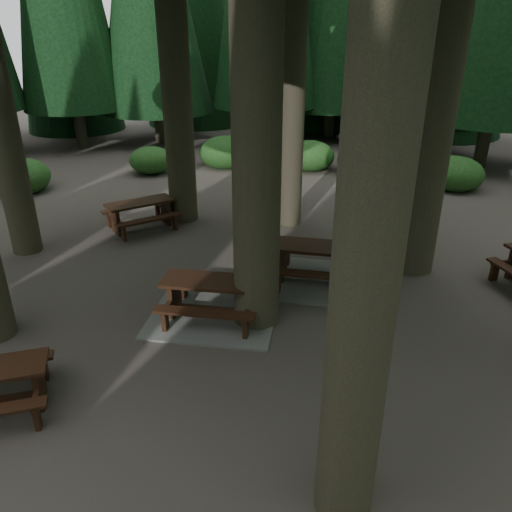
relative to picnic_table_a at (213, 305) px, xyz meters
The scene contains 5 objects.
ground 0.35m from the picnic_table_a, 105.99° to the left, with size 80.00×80.00×0.00m, color #49413B.
picnic_table_a is the anchor object (origin of this frame).
picnic_table_b 5.25m from the picnic_table_a, 152.47° to the left, with size 2.02×2.22×0.79m.
picnic_table_c 2.67m from the picnic_table_a, 69.29° to the left, with size 3.23×3.00×0.87m.
shrub_ring 1.16m from the picnic_table_a, 55.90° to the left, with size 23.86×24.64×1.49m.
Camera 1 is at (5.59, -6.44, 5.14)m, focal length 35.00 mm.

